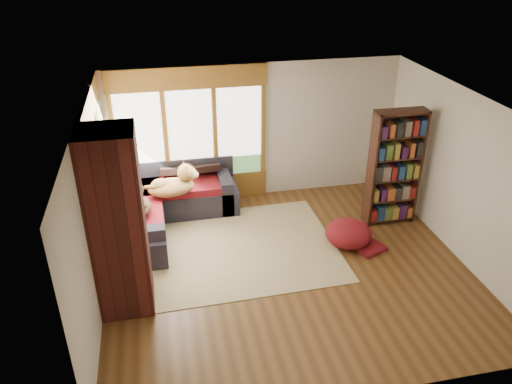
{
  "coord_description": "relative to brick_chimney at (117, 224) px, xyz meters",
  "views": [
    {
      "loc": [
        -1.77,
        -6.08,
        4.68
      ],
      "look_at": [
        -0.33,
        0.81,
        0.95
      ],
      "focal_mm": 35.0,
      "sensor_mm": 36.0,
      "label": 1
    }
  ],
  "objects": [
    {
      "name": "wall_back",
      "position": [
        2.4,
        2.85,
        0.0
      ],
      "size": [
        5.5,
        0.04,
        2.6
      ],
      "primitive_type": "cube",
      "color": "silver",
      "rests_on": "ground"
    },
    {
      "name": "dog_tan",
      "position": [
        0.82,
        2.04,
        -0.53
      ],
      "size": [
        0.92,
        0.65,
        0.47
      ],
      "rotation": [
        0.0,
        0.0,
        0.17
      ],
      "color": "olive",
      "rests_on": "sectional_sofa"
    },
    {
      "name": "wall_front",
      "position": [
        2.4,
        -2.15,
        0.0
      ],
      "size": [
        5.5,
        0.04,
        2.6
      ],
      "primitive_type": "cube",
      "color": "silver",
      "rests_on": "ground"
    },
    {
      "name": "windows_left",
      "position": [
        -0.32,
        1.55,
        0.05
      ],
      "size": [
        0.1,
        2.62,
        1.9
      ],
      "color": "olive",
      "rests_on": "wall_left"
    },
    {
      "name": "wall_right",
      "position": [
        5.15,
        0.35,
        0.0
      ],
      "size": [
        0.04,
        5.0,
        2.6
      ],
      "primitive_type": "cube",
      "color": "silver",
      "rests_on": "ground"
    },
    {
      "name": "roller_blind",
      "position": [
        -0.29,
        2.38,
        0.45
      ],
      "size": [
        0.03,
        0.72,
        0.9
      ],
      "primitive_type": "cube",
      "color": "#758A5C",
      "rests_on": "wall_left"
    },
    {
      "name": "brick_chimney",
      "position": [
        0.0,
        0.0,
        0.0
      ],
      "size": [
        0.7,
        0.7,
        2.6
      ],
      "primitive_type": "cube",
      "color": "#471914",
      "rests_on": "ground"
    },
    {
      "name": "sectional_sofa",
      "position": [
        0.45,
        2.05,
        -1.0
      ],
      "size": [
        2.2,
        2.2,
        0.8
      ],
      "rotation": [
        0.0,
        0.0,
        -0.07
      ],
      "color": "black",
      "rests_on": "ground"
    },
    {
      "name": "throw_pillows",
      "position": [
        0.53,
        2.1,
        -0.51
      ],
      "size": [
        1.98,
        1.68,
        0.45
      ],
      "color": "black",
      "rests_on": "sectional_sofa"
    },
    {
      "name": "bookshelf",
      "position": [
        4.54,
        1.36,
        -0.26
      ],
      "size": [
        0.89,
        0.3,
        2.07
      ],
      "color": "#3B1E13",
      "rests_on": "ground"
    },
    {
      "name": "floor",
      "position": [
        2.4,
        0.35,
        -1.3
      ],
      "size": [
        5.5,
        5.5,
        0.0
      ],
      "primitive_type": "plane",
      "color": "#503116",
      "rests_on": "ground"
    },
    {
      "name": "pouf",
      "position": [
        3.56,
        0.78,
        -1.08
      ],
      "size": [
        0.82,
        0.82,
        0.42
      ],
      "primitive_type": "ellipsoid",
      "rotation": [
        0.0,
        0.0,
        -0.07
      ],
      "color": "maroon",
      "rests_on": "area_rug"
    },
    {
      "name": "dog_brindle",
      "position": [
        0.19,
        1.55,
        -0.57
      ],
      "size": [
        0.49,
        0.74,
        0.39
      ],
      "rotation": [
        0.0,
        0.0,
        1.66
      ],
      "color": "black",
      "rests_on": "sectional_sofa"
    },
    {
      "name": "area_rug",
      "position": [
        1.65,
        1.01,
        -1.29
      ],
      "size": [
        3.44,
        2.66,
        0.01
      ],
      "primitive_type": "cube",
      "rotation": [
        0.0,
        0.0,
        0.02
      ],
      "color": "beige",
      "rests_on": "ground"
    },
    {
      "name": "windows_back",
      "position": [
        1.2,
        2.82,
        0.05
      ],
      "size": [
        2.82,
        0.1,
        1.9
      ],
      "color": "olive",
      "rests_on": "wall_back"
    },
    {
      "name": "ceiling",
      "position": [
        2.4,
        0.35,
        1.3
      ],
      "size": [
        5.5,
        5.5,
        0.0
      ],
      "primitive_type": "plane",
      "color": "white"
    },
    {
      "name": "wall_left",
      "position": [
        -0.35,
        0.35,
        0.0
      ],
      "size": [
        0.04,
        5.0,
        2.6
      ],
      "primitive_type": "cube",
      "color": "silver",
      "rests_on": "ground"
    }
  ]
}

